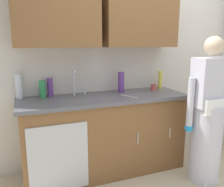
{
  "coord_description": "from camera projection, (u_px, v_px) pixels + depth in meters",
  "views": [
    {
      "loc": [
        -1.43,
        -1.83,
        1.55
      ],
      "look_at": [
        -0.52,
        0.55,
        1.0
      ],
      "focal_mm": 37.75,
      "sensor_mm": 36.0,
      "label": 1
    }
  ],
  "objects": [
    {
      "name": "kitchen_wall_with_uppers",
      "position": [
        127.0,
        49.0,
        3.05
      ],
      "size": [
        4.8,
        0.44,
        2.7
      ],
      "color": "beige",
      "rests_on": "ground"
    },
    {
      "name": "counter_cabinet",
      "position": [
        105.0,
        136.0,
        2.85
      ],
      "size": [
        1.9,
        0.62,
        0.9
      ],
      "color": "brown",
      "rests_on": "ground"
    },
    {
      "name": "countertop",
      "position": [
        105.0,
        98.0,
        2.75
      ],
      "size": [
        1.96,
        0.66,
        0.04
      ],
      "primitive_type": "cube",
      "color": "#595960",
      "rests_on": "counter_cabinet"
    },
    {
      "name": "sink",
      "position": [
        80.0,
        99.0,
        2.65
      ],
      "size": [
        0.5,
        0.36,
        0.35
      ],
      "color": "#B7BABF",
      "rests_on": "counter_cabinet"
    },
    {
      "name": "person_at_sink",
      "position": [
        207.0,
        122.0,
        2.59
      ],
      "size": [
        0.55,
        0.34,
        1.62
      ],
      "color": "white",
      "rests_on": "ground"
    },
    {
      "name": "bottle_water_short",
      "position": [
        42.0,
        89.0,
        2.65
      ],
      "size": [
        0.07,
        0.07,
        0.2
      ],
      "primitive_type": "cylinder",
      "color": "#2D8C4C",
      "rests_on": "countertop"
    },
    {
      "name": "bottle_soap",
      "position": [
        19.0,
        86.0,
        2.6
      ],
      "size": [
        0.07,
        0.07,
        0.28
      ],
      "primitive_type": "cylinder",
      "color": "silver",
      "rests_on": "countertop"
    },
    {
      "name": "bottle_dish_liquid",
      "position": [
        160.0,
        80.0,
        3.18
      ],
      "size": [
        0.06,
        0.06,
        0.24
      ],
      "primitive_type": "cylinder",
      "color": "#D8D14C",
      "rests_on": "countertop"
    },
    {
      "name": "bottle_cleaner_spray",
      "position": [
        121.0,
        82.0,
        2.94
      ],
      "size": [
        0.08,
        0.08,
        0.26
      ],
      "primitive_type": "cylinder",
      "color": "#66388C",
      "rests_on": "countertop"
    },
    {
      "name": "bottle_water_tall",
      "position": [
        50.0,
        87.0,
        2.72
      ],
      "size": [
        0.07,
        0.07,
        0.21
      ],
      "primitive_type": "cylinder",
      "color": "#66388C",
      "rests_on": "countertop"
    },
    {
      "name": "cup_by_sink",
      "position": [
        154.0,
        87.0,
        3.08
      ],
      "size": [
        0.08,
        0.08,
        0.08
      ],
      "primitive_type": "cylinder",
      "color": "#B24C47",
      "rests_on": "countertop"
    },
    {
      "name": "knife_on_counter",
      "position": [
        129.0,
        96.0,
        2.74
      ],
      "size": [
        0.13,
        0.22,
        0.01
      ],
      "primitive_type": "cube",
      "rotation": [
        0.0,
        0.0,
        2.04
      ],
      "color": "silver",
      "rests_on": "countertop"
    }
  ]
}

